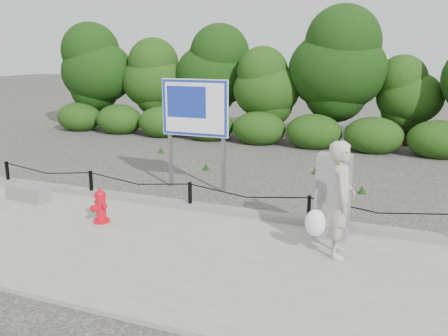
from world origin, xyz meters
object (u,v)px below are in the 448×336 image
utility_cabinet (333,196)px  advertising_sign (195,113)px  pedestrian (339,201)px  concrete_block (28,193)px  fire_hydrant (100,206)px

utility_cabinet → advertising_sign: 4.27m
utility_cabinet → advertising_sign: advertising_sign is taller
pedestrian → utility_cabinet: 0.78m
pedestrian → utility_cabinet: bearing=5.4°
concrete_block → advertising_sign: bearing=38.2°
pedestrian → advertising_sign: (-3.82, 2.74, 0.89)m
fire_hydrant → advertising_sign: 3.35m
utility_cabinet → advertising_sign: (-3.62, 2.00, 1.05)m
advertising_sign → pedestrian: bearing=-36.6°
fire_hydrant → utility_cabinet: utility_cabinet is taller
pedestrian → utility_cabinet: pedestrian is taller
utility_cabinet → pedestrian: bearing=-71.6°
fire_hydrant → concrete_block: size_ratio=0.67×
fire_hydrant → advertising_sign: size_ratio=0.25×
concrete_block → advertising_sign: 4.17m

